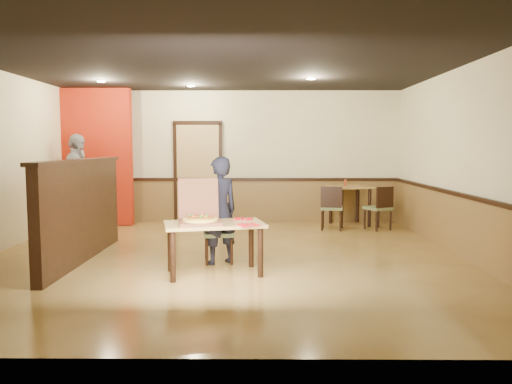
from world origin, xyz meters
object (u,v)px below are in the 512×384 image
(side_chair_left, at_px, (332,206))
(side_chair_right, at_px, (380,206))
(pizza_box, at_px, (200,218))
(side_table, at_px, (350,195))
(condiment, at_px, (345,183))
(diner, at_px, (219,211))
(passerby, at_px, (77,182))
(main_table, at_px, (214,231))
(diner_chair, at_px, (218,230))

(side_chair_left, height_order, side_chair_right, side_chair_left)
(pizza_box, bearing_deg, side_table, 46.33)
(side_chair_right, relative_size, side_table, 0.94)
(condiment, bearing_deg, diner, -124.53)
(side_chair_right, xyz_separation_m, side_table, (-0.48, 0.61, 0.17))
(diner, relative_size, passerby, 0.80)
(side_chair_left, distance_m, passerby, 4.94)
(pizza_box, bearing_deg, passerby, 118.81)
(main_table, relative_size, side_chair_right, 1.60)
(side_chair_left, xyz_separation_m, pizza_box, (-2.14, -3.42, 0.26))
(main_table, distance_m, side_chair_left, 3.92)
(main_table, bearing_deg, diner_chair, 77.28)
(diner, bearing_deg, side_chair_right, -166.82)
(side_chair_right, relative_size, pizza_box, 1.23)
(diner_chair, bearing_deg, passerby, 131.11)
(diner_chair, xyz_separation_m, side_chair_left, (1.98, 2.68, 0.02))
(diner_chair, relative_size, diner, 0.56)
(condiment, bearing_deg, main_table, -120.65)
(side_table, distance_m, pizza_box, 4.81)
(main_table, bearing_deg, side_chair_left, 46.58)
(side_chair_left, relative_size, side_chair_right, 1.00)
(side_chair_left, distance_m, diner, 3.44)
(side_table, bearing_deg, condiment, -142.15)
(diner_chair, distance_m, condiment, 3.98)
(pizza_box, height_order, condiment, pizza_box)
(side_chair_right, bearing_deg, pizza_box, 20.27)
(side_chair_left, bearing_deg, pizza_box, 68.32)
(diner, xyz_separation_m, passerby, (-2.97, 2.74, 0.19))
(side_chair_left, xyz_separation_m, side_table, (0.46, 0.61, 0.16))
(main_table, xyz_separation_m, side_table, (2.43, 4.00, 0.08))
(passerby, bearing_deg, diner_chair, -127.39)
(diner_chair, bearing_deg, main_table, -96.84)
(main_table, height_order, passerby, passerby)
(side_chair_right, bearing_deg, side_table, -79.40)
(side_chair_left, bearing_deg, passerby, 11.29)
(diner_chair, xyz_separation_m, side_table, (2.44, 3.29, 0.18))
(side_table, height_order, condiment, condiment)
(side_chair_right, bearing_deg, condiment, -69.01)
(main_table, bearing_deg, passerby, 118.41)
(diner, xyz_separation_m, pizza_box, (-0.19, -0.61, -0.01))
(side_chair_left, relative_size, passerby, 0.46)
(main_table, bearing_deg, condiment, 46.10)
(main_table, xyz_separation_m, condiment, (2.32, 3.91, 0.33))
(side_table, distance_m, condiment, 0.29)
(side_chair_right, height_order, side_table, side_chair_right)
(diner, relative_size, pizza_box, 2.14)
(main_table, relative_size, diner_chair, 1.65)
(passerby, bearing_deg, pizza_box, -136.24)
(side_chair_left, height_order, passerby, passerby)
(side_chair_right, height_order, passerby, passerby)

